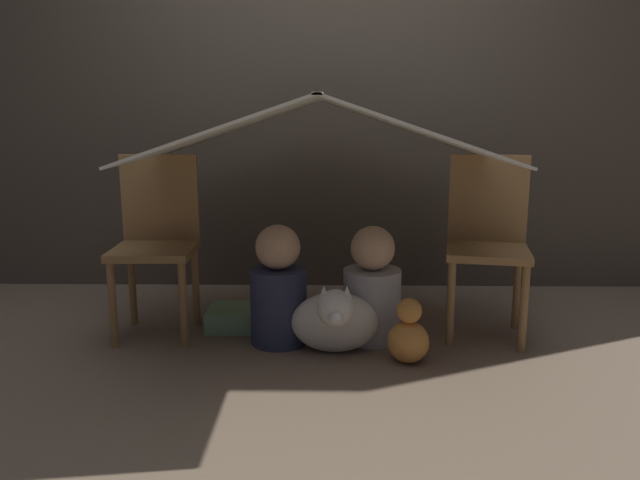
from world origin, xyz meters
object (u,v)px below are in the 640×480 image
at_px(person_front, 278,291).
at_px(person_second, 372,290).
at_px(dog, 335,320).
at_px(chair_right, 487,238).
at_px(chair_left, 157,237).

height_order(person_front, person_second, person_front).
bearing_deg(dog, chair_right, 22.28).
xyz_separation_m(chair_left, person_front, (0.61, -0.16, -0.22)).
distance_m(chair_left, dog, 0.97).
xyz_separation_m(person_front, person_second, (0.44, 0.05, -0.01)).
xyz_separation_m(person_second, dog, (-0.18, -0.19, -0.08)).
height_order(chair_right, person_front, chair_right).
relative_size(chair_right, person_front, 1.53).
distance_m(person_front, person_second, 0.44).
relative_size(person_front, dog, 1.43).
bearing_deg(dog, person_second, 46.73).
bearing_deg(chair_left, dog, -21.08).
height_order(chair_left, dog, chair_left).
height_order(person_front, dog, person_front).
bearing_deg(person_front, chair_left, 165.06).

